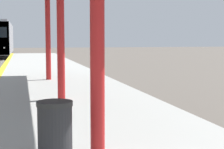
{
  "coord_description": "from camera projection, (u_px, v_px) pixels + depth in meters",
  "views": [
    {
      "loc": [
        2.7,
        -2.14,
        2.49
      ],
      "look_at": [
        8.01,
        19.96,
        0.29
      ],
      "focal_mm": 60.0,
      "sensor_mm": 36.0,
      "label": 1
    }
  ],
  "objects": [
    {
      "name": "train",
      "position": [
        2.0,
        39.0,
        51.06
      ],
      "size": [
        2.67,
        18.94,
        4.69
      ],
      "color": "black",
      "rests_on": "ground"
    },
    {
      "name": "trash_bin",
      "position": [
        55.0,
        133.0,
        4.81
      ],
      "size": [
        0.47,
        0.47,
        0.83
      ],
      "color": "#262628",
      "rests_on": "platform_right"
    }
  ]
}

